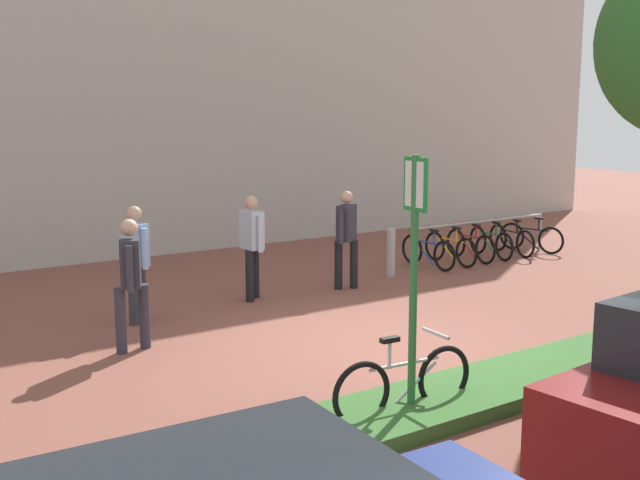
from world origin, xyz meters
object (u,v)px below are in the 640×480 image
(person_casual_tan, at_px, (136,256))
(person_suited_navy, at_px, (131,276))
(parking_sign_post, at_px, (414,250))
(bollard_steel, at_px, (391,253))
(person_suited_dark, at_px, (346,233))
(person_shirt_white, at_px, (252,241))
(bike_rack_cluster, at_px, (482,243))
(bike_at_sign, at_px, (404,383))

(person_casual_tan, bearing_deg, person_suited_navy, -113.59)
(parking_sign_post, relative_size, person_casual_tan, 1.54)
(bollard_steel, relative_size, person_suited_dark, 0.52)
(person_shirt_white, relative_size, person_casual_tan, 1.00)
(bike_rack_cluster, bearing_deg, parking_sign_post, -140.73)
(bike_at_sign, xyz_separation_m, person_shirt_white, (1.17, 5.16, 0.63))
(parking_sign_post, bearing_deg, bike_at_sign, 103.75)
(parking_sign_post, bearing_deg, person_casual_tan, 100.44)
(bollard_steel, relative_size, person_shirt_white, 0.52)
(bike_rack_cluster, distance_m, person_suited_navy, 8.58)
(parking_sign_post, xyz_separation_m, bollard_steel, (4.20, 5.38, -1.27))
(bike_at_sign, relative_size, person_suited_dark, 0.98)
(parking_sign_post, bearing_deg, person_shirt_white, 77.65)
(bike_rack_cluster, bearing_deg, person_suited_navy, -167.20)
(person_suited_dark, bearing_deg, person_casual_tan, -179.72)
(bike_rack_cluster, xyz_separation_m, person_suited_navy, (-8.35, -1.90, 0.64))
(bollard_steel, bearing_deg, parking_sign_post, -128.02)
(bollard_steel, distance_m, person_casual_tan, 5.17)
(parking_sign_post, xyz_separation_m, bike_at_sign, (-0.02, 0.08, -1.37))
(bollard_steel, bearing_deg, bike_at_sign, -128.60)
(bike_at_sign, bearing_deg, person_shirt_white, 77.24)
(bike_at_sign, distance_m, person_suited_dark, 5.76)
(bollard_steel, bearing_deg, person_suited_dark, -164.73)
(bollard_steel, xyz_separation_m, person_suited_dark, (-1.31, -0.36, 0.53))
(bike_at_sign, relative_size, bike_rack_cluster, 0.45)
(parking_sign_post, height_order, bike_rack_cluster, parking_sign_post)
(bike_at_sign, distance_m, person_shirt_white, 5.33)
(bike_rack_cluster, bearing_deg, person_shirt_white, -176.25)
(person_shirt_white, bearing_deg, person_suited_dark, -7.32)
(person_suited_navy, bearing_deg, bike_at_sign, -68.15)
(bike_at_sign, xyz_separation_m, person_suited_navy, (-1.46, 3.64, 0.63))
(person_suited_navy, xyz_separation_m, person_suited_dark, (4.37, 1.30, 0.00))
(bollard_steel, relative_size, person_suited_navy, 0.52)
(person_casual_tan, bearing_deg, parking_sign_post, -79.56)
(bike_at_sign, height_order, person_shirt_white, person_shirt_white)
(person_shirt_white, bearing_deg, person_casual_tan, -173.30)
(bike_at_sign, distance_m, person_suited_navy, 3.97)
(person_suited_dark, xyz_separation_m, person_casual_tan, (-3.81, -0.02, 0.00))
(parking_sign_post, distance_m, bike_at_sign, 1.37)
(parking_sign_post, relative_size, person_suited_navy, 1.54)
(parking_sign_post, bearing_deg, bike_rack_cluster, 39.27)
(bike_rack_cluster, bearing_deg, person_suited_dark, -171.44)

